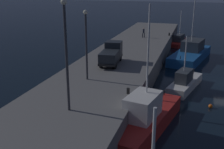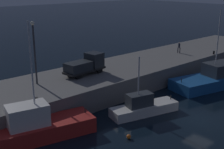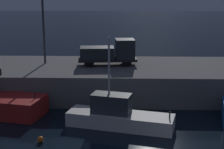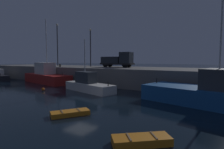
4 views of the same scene
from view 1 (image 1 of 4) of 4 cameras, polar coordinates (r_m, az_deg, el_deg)
pier_quay at (r=38.88m, az=1.99°, el=1.87°), size 68.19×9.74×2.63m
fishing_trawler_red at (r=48.27m, az=15.47°, el=4.14°), size 12.82×6.62×10.17m
fishing_boat_blue at (r=24.52m, az=6.51°, el=-8.66°), size 11.11×5.29×10.55m
fishing_boat_orange at (r=59.64m, az=13.27°, el=6.53°), size 8.00×3.91×6.85m
fishing_trawler_green at (r=34.85m, az=14.38°, el=-1.49°), size 7.86×3.90×6.41m
mooring_buoy_mid at (r=30.51m, az=19.11°, el=-6.00°), size 0.41×0.41×0.41m
lamp_post_west at (r=20.99m, az=-9.17°, el=5.16°), size 0.44×0.44×8.40m
lamp_post_east at (r=28.22m, az=-5.19°, el=7.03°), size 0.44×0.44×6.97m
utility_truck at (r=34.49m, az=-0.13°, el=4.13°), size 5.61×2.44×2.47m
dockworker at (r=51.83m, az=6.34°, el=8.45°), size 0.45×0.45×1.76m
bollard_west at (r=25.35m, az=3.25°, el=-3.30°), size 0.28×0.28×0.54m
bollard_central at (r=54.68m, az=11.38°, el=7.92°), size 0.28×0.28×0.51m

